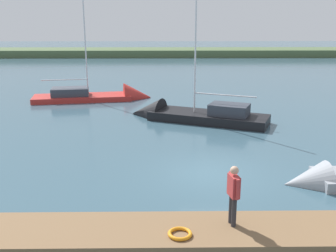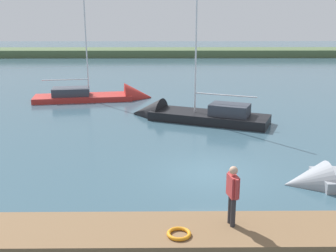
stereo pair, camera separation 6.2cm
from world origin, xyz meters
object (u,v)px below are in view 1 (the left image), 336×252
at_px(life_ring_buoy, 180,234).
at_px(sailboat_behind_pier, 186,117).
at_px(sailboat_outer_mooring, 106,98).
at_px(person_on_dock, 233,191).

xyz_separation_m(life_ring_buoy, sailboat_behind_pier, (-1.05, -15.35, -0.62)).
height_order(life_ring_buoy, sailboat_outer_mooring, sailboat_outer_mooring).
height_order(sailboat_outer_mooring, sailboat_behind_pier, sailboat_behind_pier).
xyz_separation_m(life_ring_buoy, person_on_dock, (-1.49, -0.57, 0.96)).
bearing_deg(sailboat_outer_mooring, sailboat_behind_pier, -56.82).
height_order(life_ring_buoy, sailboat_behind_pier, sailboat_behind_pier).
xyz_separation_m(life_ring_buoy, sailboat_outer_mooring, (5.00, -22.00, -0.63)).
bearing_deg(sailboat_behind_pier, life_ring_buoy, 109.18).
height_order(life_ring_buoy, person_on_dock, person_on_dock).
relative_size(sailboat_outer_mooring, person_on_dock, 5.51).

